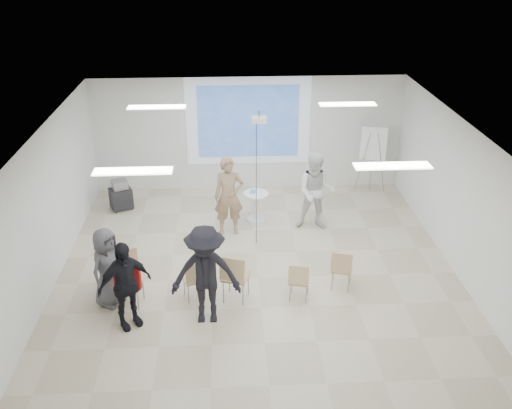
{
  "coord_description": "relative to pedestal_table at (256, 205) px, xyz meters",
  "views": [
    {
      "loc": [
        -0.56,
        -9.61,
        6.26
      ],
      "look_at": [
        0.0,
        0.8,
        1.25
      ],
      "focal_mm": 40.0,
      "sensor_mm": 36.0,
      "label": 1
    }
  ],
  "objects": [
    {
      "name": "chair_right_far",
      "position": [
        1.48,
        -3.0,
        0.09
      ],
      "size": [
        0.5,
        0.52,
        0.84
      ],
      "rotation": [
        0.0,
        0.0,
        -0.3
      ],
      "color": "tan",
      "rests_on": "floor"
    },
    {
      "name": "audience_outer",
      "position": [
        -2.87,
        -3.2,
        0.45
      ],
      "size": [
        0.92,
        1.01,
        1.72
      ],
      "primitive_type": "imported",
      "rotation": [
        0.0,
        0.0,
        1.0
      ],
      "color": "#58585D",
      "rests_on": "floor"
    },
    {
      "name": "chair_right_inner",
      "position": [
        0.62,
        -3.32,
        0.06
      ],
      "size": [
        0.45,
        0.48,
        0.8
      ],
      "rotation": [
        0.0,
        0.0,
        -0.23
      ],
      "color": "tan",
      "rests_on": "floor"
    },
    {
      "name": "projection_image",
      "position": [
        -0.09,
        1.95,
        1.44
      ],
      "size": [
        2.6,
        0.01,
        1.9
      ],
      "primitive_type": "cube",
      "color": "#305AA4",
      "rests_on": "wall_back"
    },
    {
      "name": "chair_left_inner",
      "position": [
        -1.31,
        -3.17,
        0.07
      ],
      "size": [
        0.49,
        0.51,
        0.82
      ],
      "rotation": [
        0.0,
        0.0,
        0.32
      ],
      "color": "tan",
      "rests_on": "floor"
    },
    {
      "name": "ceiling_projector",
      "position": [
        0.01,
        -1.03,
        2.28
      ],
      "size": [
        0.3,
        0.25,
        3.0
      ],
      "color": "white",
      "rests_on": "ceiling"
    },
    {
      "name": "flipchart_easel",
      "position": [
        3.13,
        1.58,
        0.93
      ],
      "size": [
        0.76,
        0.6,
        1.82
      ],
      "rotation": [
        0.0,
        0.0,
        -0.29
      ],
      "color": "#909498",
      "rests_on": "floor"
    },
    {
      "name": "audience_mid",
      "position": [
        -1.07,
        -3.81,
        0.65
      ],
      "size": [
        1.38,
        0.77,
        2.11
      ],
      "primitive_type": "imported",
      "rotation": [
        0.0,
        0.0,
        -0.02
      ],
      "color": "black",
      "rests_on": "floor"
    },
    {
      "name": "player_right",
      "position": [
        1.35,
        -0.44,
        0.61
      ],
      "size": [
        1.09,
        0.92,
        2.03
      ],
      "primitive_type": "imported",
      "rotation": [
        0.0,
        0.0,
        -0.15
      ],
      "color": "white",
      "rests_on": "floor"
    },
    {
      "name": "chair_far_left",
      "position": [
        -2.62,
        -2.83,
        0.17
      ],
      "size": [
        0.57,
        0.6,
        0.98
      ],
      "rotation": [
        0.0,
        0.0,
        0.28
      ],
      "color": "tan",
      "rests_on": "floor"
    },
    {
      "name": "chair_left_mid",
      "position": [
        -2.49,
        -3.34,
        0.13
      ],
      "size": [
        0.49,
        0.52,
        0.91
      ],
      "rotation": [
        0.0,
        0.0,
        -0.16
      ],
      "color": "tan",
      "rests_on": "floor"
    },
    {
      "name": "controller_right",
      "position": [
        1.17,
        -0.19,
        0.96
      ],
      "size": [
        0.06,
        0.14,
        0.04
      ],
      "primitive_type": "cube",
      "rotation": [
        0.0,
        0.0,
        -0.15
      ],
      "color": "white",
      "rests_on": "player_right"
    },
    {
      "name": "pedestal_table",
      "position": [
        0.0,
        0.0,
        0.0
      ],
      "size": [
        0.73,
        0.73,
        0.74
      ],
      "rotation": [
        0.0,
        0.0,
        -0.26
      ],
      "color": "white",
      "rests_on": "floor"
    },
    {
      "name": "red_jacket",
      "position": [
        -2.47,
        -3.48,
        0.31
      ],
      "size": [
        0.49,
        0.18,
        0.45
      ],
      "primitive_type": "cube",
      "rotation": [
        0.0,
        0.0,
        -0.16
      ],
      "color": "maroon",
      "rests_on": "chair_left_mid"
    },
    {
      "name": "wall_left",
      "position": [
        -4.14,
        -2.52,
        1.09
      ],
      "size": [
        0.1,
        9.0,
        3.0
      ],
      "primitive_type": "cube",
      "color": "silver",
      "rests_on": "floor"
    },
    {
      "name": "av_cart",
      "position": [
        -3.31,
        0.82,
        -0.06
      ],
      "size": [
        0.63,
        0.58,
        0.77
      ],
      "rotation": [
        0.0,
        0.0,
        0.42
      ],
      "color": "black",
      "rests_on": "floor"
    },
    {
      "name": "wall_back",
      "position": [
        -0.09,
        2.03,
        1.09
      ],
      "size": [
        8.0,
        0.1,
        3.0
      ],
      "primitive_type": "cube",
      "color": "silver",
      "rests_on": "floor"
    },
    {
      "name": "fluor_panel_sw",
      "position": [
        -2.09,
        -4.02,
        2.56
      ],
      "size": [
        1.2,
        0.3,
        0.02
      ],
      "primitive_type": "cube",
      "color": "white",
      "rests_on": "ceiling"
    },
    {
      "name": "wall_right",
      "position": [
        3.96,
        -2.52,
        1.09
      ],
      "size": [
        0.1,
        9.0,
        3.0
      ],
      "primitive_type": "cube",
      "color": "silver",
      "rests_on": "floor"
    },
    {
      "name": "player_left",
      "position": [
        -0.64,
        -0.57,
        0.63
      ],
      "size": [
        0.79,
        0.57,
        2.08
      ],
      "primitive_type": "imported",
      "rotation": [
        0.0,
        0.0,
        0.08
      ],
      "color": "#A08162",
      "rests_on": "floor"
    },
    {
      "name": "fluor_panel_se",
      "position": [
        1.91,
        -4.02,
        2.56
      ],
      "size": [
        1.2,
        0.3,
        0.02
      ],
      "primitive_type": "cube",
      "color": "white",
      "rests_on": "ceiling"
    },
    {
      "name": "floor",
      "position": [
        -0.09,
        -2.52,
        -0.46
      ],
      "size": [
        8.0,
        9.0,
        0.1
      ],
      "primitive_type": "cube",
      "color": "beige",
      "rests_on": "ground"
    },
    {
      "name": "fluor_panel_nw",
      "position": [
        -2.09,
        -0.52,
        2.56
      ],
      "size": [
        1.2,
        0.3,
        0.02
      ],
      "primitive_type": "cube",
      "color": "white",
      "rests_on": "ceiling"
    },
    {
      "name": "ceiling",
      "position": [
        -0.09,
        -2.52,
        2.64
      ],
      "size": [
        8.0,
        9.0,
        0.1
      ],
      "primitive_type": "cube",
      "color": "white",
      "rests_on": "wall_back"
    },
    {
      "name": "chair_center",
      "position": [
        -0.57,
        -3.29,
        0.18
      ],
      "size": [
        0.6,
        0.62,
        0.99
      ],
      "rotation": [
        0.0,
        0.0,
        -0.31
      ],
      "color": "tan",
      "rests_on": "floor"
    },
    {
      "name": "laptop",
      "position": [
        -1.33,
        -3.08,
        0.03
      ],
      "size": [
        0.35,
        0.3,
        0.02
      ],
      "primitive_type": "imported",
      "rotation": [
        0.0,
        0.0,
        3.46
      ],
      "color": "black",
      "rests_on": "chair_left_inner"
    },
    {
      "name": "audience_left",
      "position": [
        -2.45,
        -3.89,
        0.53
      ],
      "size": [
        1.28,
        1.15,
        1.88
      ],
      "primitive_type": "imported",
      "rotation": [
        0.0,
        0.0,
        0.58
      ],
      "color": "black",
      "rests_on": "floor"
    },
    {
      "name": "fluor_panel_ne",
      "position": [
        1.91,
        -0.52,
        2.56
      ],
      "size": [
        1.2,
        0.3,
        0.02
      ],
      "primitive_type": "cube",
      "color": "white",
      "rests_on": "ceiling"
    },
    {
      "name": "controller_left",
      "position": [
        -0.46,
        -0.32,
        0.96
      ],
      "size": [
        0.05,
        0.13,
        0.04
      ],
      "primitive_type": "cube",
      "rotation": [
        0.0,
        0.0,
        0.08
      ],
      "color": "silver",
      "rests_on": "player_left"
    },
    {
      "name": "projection_halo",
      "position": [
        -0.09,
        1.96,
        1.44
      ],
      "size": [
        3.2,
        0.01,
        2.3
      ],
      "primitive_type": "cube",
      "color": "silver",
      "rests_on": "wall_back"
    }
  ]
}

